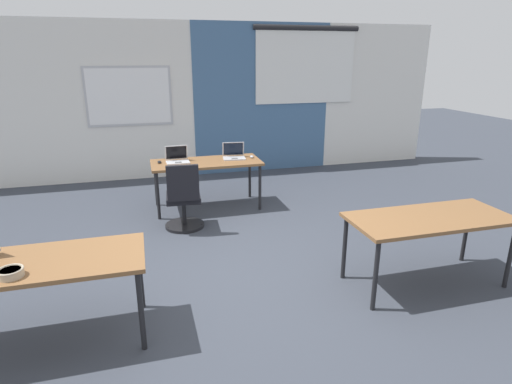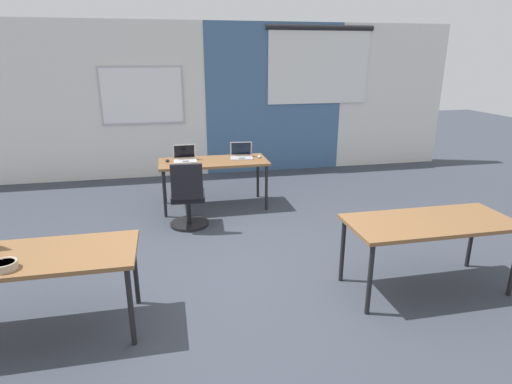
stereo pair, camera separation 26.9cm
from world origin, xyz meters
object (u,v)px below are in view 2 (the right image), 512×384
Objects in this scene: desk_far_center at (214,165)px; mouse_far_right at (259,157)px; chair_far_left at (188,201)px; mouse_far_left at (167,161)px; desk_near_left at (33,262)px; snack_bowl at (5,265)px; laptop_far_right at (241,155)px; desk_near_right at (430,226)px; laptop_far_left at (185,158)px.

desk_far_center is 15.05× the size of mouse_far_right.
desk_far_center is 1.74× the size of chair_far_left.
mouse_far_right is 1.02× the size of mouse_far_left.
mouse_far_left reaches higher than desk_far_center.
snack_bowl is (-0.12, -0.21, 0.10)m from desk_near_left.
mouse_far_left is (-1.38, 0.03, 0.00)m from mouse_far_right.
laptop_far_right is 1.27m from chair_far_left.
desk_near_left is at bearing 60.91° from snack_bowl.
desk_far_center is 0.68m from mouse_far_left.
mouse_far_left is at bearing 68.85° from snack_bowl.
desk_near_right is 1.00× the size of desk_far_center.
desk_near_right is 1.74× the size of chair_far_left.
desk_near_left is 3.76m from mouse_far_right.
desk_near_left is 2.46m from chair_far_left.
desk_near_right is at bearing 140.70° from chair_far_left.
desk_near_left is at bearing -116.43° from laptop_far_left.
desk_near_left is 3.30m from desk_far_center.
mouse_far_right is (0.71, 0.05, 0.08)m from desk_far_center.
snack_bowl is at bearing -121.81° from desk_far_center.
desk_far_center is 3.54m from snack_bowl.
laptop_far_right is 1.11m from mouse_far_left.
mouse_far_right reaches higher than desk_far_center.
desk_near_left is 4.42× the size of laptop_far_right.
desk_near_left is 15.34× the size of mouse_far_left.
laptop_far_right is 2.04× the size of snack_bowl.
laptop_far_left is 1.90× the size of snack_bowl.
desk_far_center is at bearing -10.98° from laptop_far_left.
desk_near_left is 1.00× the size of desk_far_center.
mouse_far_left is (-2.42, 2.88, 0.08)m from desk_near_right.
snack_bowl reaches higher than desk_far_center.
mouse_far_left is at bearing 130.09° from desk_near_right.
desk_near_right is 3.60m from laptop_far_left.
snack_bowl is (-1.44, -2.26, 0.38)m from chair_far_left.
mouse_far_right is 0.32× the size of laptop_far_left.
laptop_far_left is at bearing -87.24° from chair_far_left.
mouse_far_left is 0.11× the size of chair_far_left.
chair_far_left is at bearing -129.19° from laptop_far_right.
laptop_far_right is at bearing 11.64° from desk_far_center.
laptop_far_left is (-0.41, 0.07, 0.11)m from desk_far_center.
laptop_far_right is (2.19, 2.89, 0.11)m from desk_near_left.
laptop_far_right reaches higher than desk_near_right.
mouse_far_right is (-1.04, 2.85, 0.08)m from desk_near_right.
desk_far_center is at bearing 57.99° from desk_near_left.
snack_bowl reaches higher than desk_near_left.
desk_near_left is at bearing 180.00° from desk_near_right.
desk_near_right is 15.05× the size of mouse_far_right.
mouse_far_right is at bearing -2.55° from laptop_far_left.
laptop_far_left is 3.41m from snack_bowl.
laptop_far_left is (-2.16, 2.87, 0.11)m from desk_near_right.
mouse_far_left is 0.59× the size of snack_bowl.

